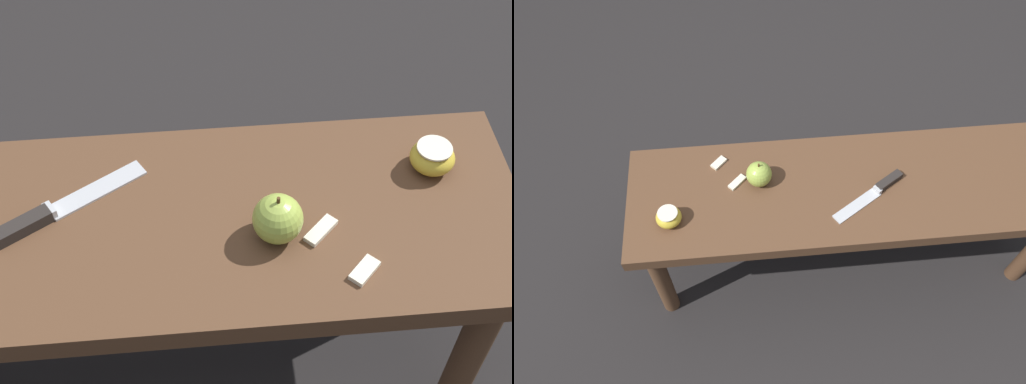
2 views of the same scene
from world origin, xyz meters
TOP-DOWN VIEW (x-y plane):
  - ground_plane at (0.00, 0.00)m, footprint 8.00×8.00m
  - wooden_bench at (0.00, 0.00)m, footprint 1.29×0.37m
  - knife at (0.06, -0.02)m, footprint 0.22×0.15m
  - apple_whole at (-0.27, 0.04)m, footprint 0.07×0.07m
  - apple_cut at (-0.52, -0.07)m, footprint 0.07×0.07m
  - apple_slice_near_knife at (-0.34, 0.04)m, footprint 0.05×0.05m
  - apple_slice_center at (-0.39, 0.11)m, footprint 0.05×0.05m

SIDE VIEW (x-z plane):
  - ground_plane at x=0.00m, z-range 0.00..0.00m
  - wooden_bench at x=0.00m, z-range 0.16..0.59m
  - apple_slice_near_knife at x=-0.34m, z-range 0.43..0.44m
  - apple_slice_center at x=-0.39m, z-range 0.43..0.44m
  - knife at x=0.06m, z-range 0.43..0.45m
  - apple_cut at x=-0.52m, z-range 0.43..0.48m
  - apple_whole at x=-0.27m, z-range 0.43..0.51m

